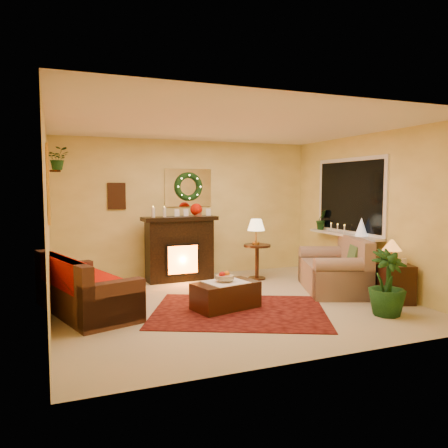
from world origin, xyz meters
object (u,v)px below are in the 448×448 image
object	(u,v)px
fireplace	(180,251)
sofa	(86,281)
side_table_round	(257,262)
loveseat	(333,265)
end_table_square	(394,284)
coffee_table	(226,294)

from	to	relation	value
fireplace	sofa	bearing A→B (deg)	-141.86
side_table_round	loveseat	bearing A→B (deg)	-57.89
fireplace	side_table_round	world-z (taller)	fireplace
fireplace	end_table_square	xyz separation A→B (m)	(2.55, -2.66, -0.28)
fireplace	coffee_table	world-z (taller)	fireplace
sofa	loveseat	size ratio (longest dim) A/B	1.21
coffee_table	fireplace	bearing A→B (deg)	78.44
side_table_round	end_table_square	world-z (taller)	side_table_round
sofa	end_table_square	world-z (taller)	sofa
sofa	side_table_round	bearing A→B (deg)	1.78
fireplace	loveseat	world-z (taller)	fireplace
sofa	end_table_square	bearing A→B (deg)	-32.34
coffee_table	loveseat	bearing A→B (deg)	-3.35
loveseat	coffee_table	bearing A→B (deg)	-148.09
fireplace	loveseat	bearing A→B (deg)	-41.15
sofa	loveseat	distance (m)	3.91
fireplace	side_table_round	size ratio (longest dim) A/B	1.86
side_table_round	end_table_square	distance (m)	2.52
sofa	fireplace	distance (m)	2.33
sofa	coffee_table	size ratio (longest dim) A/B	2.04
loveseat	side_table_round	bearing A→B (deg)	143.51
end_table_square	coffee_table	world-z (taller)	end_table_square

